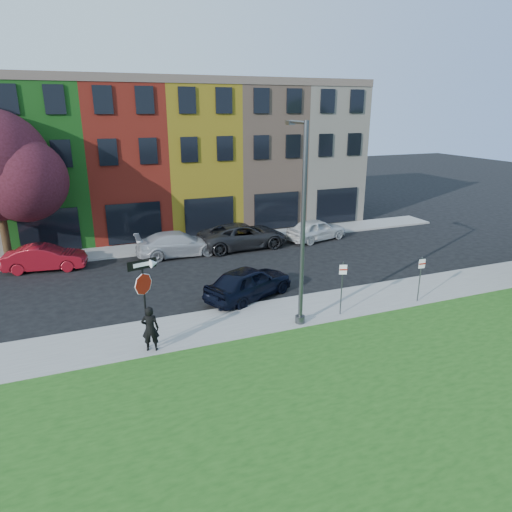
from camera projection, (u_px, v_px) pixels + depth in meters
name	position (u px, v px, depth m)	size (l,w,h in m)	color
ground	(329.00, 345.00, 17.23)	(120.00, 120.00, 0.00)	black
sidewalk_near	(334.00, 305.00, 20.56)	(40.00, 3.00, 0.12)	gray
sidewalk_far	(170.00, 246.00, 29.42)	(40.00, 2.40, 0.12)	gray
rowhouse_block	(156.00, 159.00, 33.54)	(30.00, 10.12, 10.00)	beige
stop_sign	(144.00, 286.00, 16.08)	(1.03, 0.29, 3.41)	black
man	(150.00, 329.00, 16.39)	(0.72, 0.57, 1.72)	black
sedan_near	(249.00, 282.00, 21.30)	(4.90, 3.56, 1.55)	black
parked_car_red	(45.00, 258.00, 25.05)	(4.43, 2.11, 1.40)	maroon
parked_car_silver	(178.00, 244.00, 27.51)	(5.09, 2.14, 1.47)	#ACACB0
parked_car_dark	(243.00, 236.00, 29.05)	(5.75, 2.78, 1.58)	black
parked_car_white	(316.00, 230.00, 30.74)	(4.58, 2.65, 1.47)	silver
street_lamp	(301.00, 226.00, 17.72)	(0.72, 2.56, 8.00)	#434648
parking_sign_a	(342.00, 282.00, 19.10)	(0.31, 0.14, 2.36)	#434648
parking_sign_b	(420.00, 274.00, 20.46)	(0.32, 0.09, 2.11)	#434648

